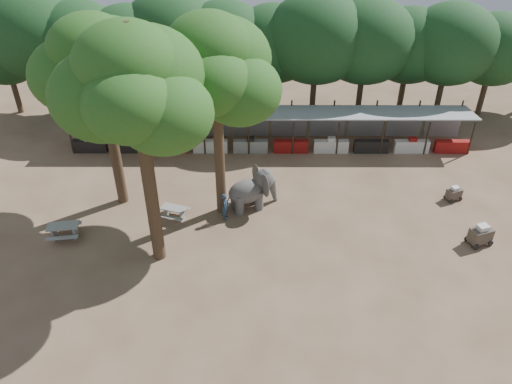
{
  "coord_description": "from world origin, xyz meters",
  "views": [
    {
      "loc": [
        -0.94,
        -17.51,
        17.42
      ],
      "look_at": [
        -1.0,
        5.0,
        2.0
      ],
      "focal_mm": 35.0,
      "sensor_mm": 36.0,
      "label": 1
    }
  ],
  "objects_px": {
    "yard_tree_back": "(213,69)",
    "handler": "(225,207)",
    "yard_tree_center": "(134,88)",
    "picnic_table_near": "(64,230)",
    "yard_tree_left": "(98,68)",
    "elephant": "(253,189)",
    "picnic_table_far": "(174,211)",
    "cart_front": "(481,235)",
    "cart_back": "(454,193)"
  },
  "relations": [
    {
      "from": "yard_tree_left",
      "to": "picnic_table_far",
      "type": "xyz_separation_m",
      "value": [
        3.48,
        -1.91,
        -7.73
      ]
    },
    {
      "from": "picnic_table_near",
      "to": "cart_back",
      "type": "height_order",
      "value": "cart_back"
    },
    {
      "from": "handler",
      "to": "picnic_table_far",
      "type": "height_order",
      "value": "handler"
    },
    {
      "from": "yard_tree_left",
      "to": "yard_tree_back",
      "type": "xyz_separation_m",
      "value": [
        6.0,
        -1.0,
        0.34
      ]
    },
    {
      "from": "yard_tree_center",
      "to": "cart_front",
      "type": "relative_size",
      "value": 8.29
    },
    {
      "from": "cart_back",
      "to": "handler",
      "type": "bearing_deg",
      "value": 166.58
    },
    {
      "from": "picnic_table_near",
      "to": "yard_tree_back",
      "type": "bearing_deg",
      "value": 10.05
    },
    {
      "from": "cart_front",
      "to": "cart_back",
      "type": "height_order",
      "value": "cart_front"
    },
    {
      "from": "picnic_table_near",
      "to": "picnic_table_far",
      "type": "distance_m",
      "value": 6.0
    },
    {
      "from": "elephant",
      "to": "picnic_table_near",
      "type": "height_order",
      "value": "elephant"
    },
    {
      "from": "yard_tree_center",
      "to": "yard_tree_left",
      "type": "bearing_deg",
      "value": 120.96
    },
    {
      "from": "picnic_table_far",
      "to": "cart_back",
      "type": "relative_size",
      "value": 1.62
    },
    {
      "from": "yard_tree_center",
      "to": "elephant",
      "type": "relative_size",
      "value": 3.74
    },
    {
      "from": "yard_tree_center",
      "to": "yard_tree_back",
      "type": "distance_m",
      "value": 5.04
    },
    {
      "from": "picnic_table_far",
      "to": "handler",
      "type": "bearing_deg",
      "value": 16.24
    },
    {
      "from": "yard_tree_back",
      "to": "cart_back",
      "type": "height_order",
      "value": "yard_tree_back"
    },
    {
      "from": "picnic_table_near",
      "to": "cart_front",
      "type": "relative_size",
      "value": 1.28
    },
    {
      "from": "yard_tree_left",
      "to": "handler",
      "type": "distance_m",
      "value": 9.95
    },
    {
      "from": "yard_tree_back",
      "to": "picnic_table_near",
      "type": "bearing_deg",
      "value": -162.01
    },
    {
      "from": "cart_front",
      "to": "yard_tree_center",
      "type": "bearing_deg",
      "value": 163.99
    },
    {
      "from": "yard_tree_back",
      "to": "handler",
      "type": "height_order",
      "value": "yard_tree_back"
    },
    {
      "from": "yard_tree_left",
      "to": "picnic_table_far",
      "type": "height_order",
      "value": "yard_tree_left"
    },
    {
      "from": "cart_front",
      "to": "handler",
      "type": "bearing_deg",
      "value": 152.05
    },
    {
      "from": "elephant",
      "to": "cart_back",
      "type": "bearing_deg",
      "value": -19.91
    },
    {
      "from": "yard_tree_center",
      "to": "picnic_table_near",
      "type": "height_order",
      "value": "yard_tree_center"
    },
    {
      "from": "yard_tree_left",
      "to": "cart_back",
      "type": "distance_m",
      "value": 21.47
    },
    {
      "from": "yard_tree_left",
      "to": "yard_tree_back",
      "type": "relative_size",
      "value": 0.97
    },
    {
      "from": "picnic_table_near",
      "to": "cart_back",
      "type": "relative_size",
      "value": 1.69
    },
    {
      "from": "yard_tree_left",
      "to": "picnic_table_near",
      "type": "distance_m",
      "value": 8.79
    },
    {
      "from": "yard_tree_back",
      "to": "elephant",
      "type": "xyz_separation_m",
      "value": [
        1.95,
        0.24,
        -7.34
      ]
    },
    {
      "from": "yard_tree_center",
      "to": "elephant",
      "type": "xyz_separation_m",
      "value": [
        4.95,
        4.24,
        -8.01
      ]
    },
    {
      "from": "yard_tree_back",
      "to": "handler",
      "type": "xyz_separation_m",
      "value": [
        0.4,
        -0.96,
        -7.7
      ]
    },
    {
      "from": "yard_tree_back",
      "to": "elephant",
      "type": "distance_m",
      "value": 7.6
    },
    {
      "from": "yard_tree_center",
      "to": "cart_front",
      "type": "distance_m",
      "value": 19.14
    },
    {
      "from": "yard_tree_center",
      "to": "picnic_table_far",
      "type": "bearing_deg",
      "value": 81.26
    },
    {
      "from": "picnic_table_far",
      "to": "cart_back",
      "type": "bearing_deg",
      "value": 23.72
    },
    {
      "from": "picnic_table_far",
      "to": "elephant",
      "type": "bearing_deg",
      "value": 31.62
    },
    {
      "from": "picnic_table_near",
      "to": "cart_front",
      "type": "height_order",
      "value": "cart_front"
    },
    {
      "from": "handler",
      "to": "picnic_table_far",
      "type": "xyz_separation_m",
      "value": [
        -2.92,
        0.05,
        -0.37
      ]
    },
    {
      "from": "yard_tree_center",
      "to": "picnic_table_far",
      "type": "height_order",
      "value": "yard_tree_center"
    },
    {
      "from": "yard_tree_center",
      "to": "yard_tree_back",
      "type": "bearing_deg",
      "value": 53.14
    },
    {
      "from": "cart_front",
      "to": "cart_back",
      "type": "bearing_deg",
      "value": 71.8
    },
    {
      "from": "yard_tree_back",
      "to": "picnic_table_near",
      "type": "distance_m",
      "value": 11.8
    },
    {
      "from": "picnic_table_near",
      "to": "yard_tree_left",
      "type": "bearing_deg",
      "value": 50.6
    },
    {
      "from": "yard_tree_back",
      "to": "cart_back",
      "type": "distance_m",
      "value": 16.22
    },
    {
      "from": "yard_tree_center",
      "to": "cart_front",
      "type": "bearing_deg",
      "value": 2.91
    },
    {
      "from": "yard_tree_back",
      "to": "picnic_table_near",
      "type": "height_order",
      "value": "yard_tree_back"
    },
    {
      "from": "yard_tree_left",
      "to": "cart_back",
      "type": "xyz_separation_m",
      "value": [
        20.02,
        -0.04,
        -7.75
      ]
    },
    {
      "from": "yard_tree_left",
      "to": "yard_tree_center",
      "type": "height_order",
      "value": "yard_tree_center"
    },
    {
      "from": "yard_tree_left",
      "to": "handler",
      "type": "bearing_deg",
      "value": -17.02
    }
  ]
}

